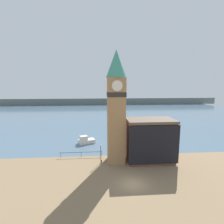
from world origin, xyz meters
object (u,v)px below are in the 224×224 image
lamp_post (101,150)px  clock_tower (116,104)px  boat_near (86,141)px  pier_building (150,140)px  mooring_bollard_near (101,161)px

lamp_post → clock_tower: bearing=10.1°
clock_tower → lamp_post: bearing=-169.9°
boat_near → lamp_post: bearing=-95.3°
clock_tower → pier_building: 10.31m
clock_tower → lamp_post: (-3.17, -0.57, -9.21)m
clock_tower → pier_building: (7.09, -0.14, -7.48)m
pier_building → lamp_post: 10.41m
pier_building → boat_near: 18.79m
clock_tower → pier_building: clock_tower is taller
boat_near → mooring_bollard_near: size_ratio=7.73×
clock_tower → boat_near: bearing=121.0°
mooring_bollard_near → lamp_post: size_ratio=0.16×
boat_near → clock_tower: bearing=-81.7°
pier_building → mooring_bollard_near: bearing=-177.7°
clock_tower → mooring_bollard_near: (-3.06, -0.55, -11.59)m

